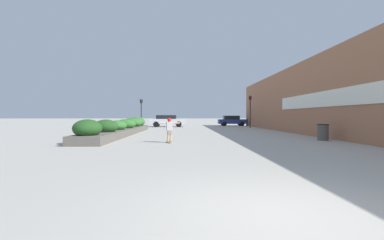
{
  "coord_description": "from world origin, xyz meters",
  "views": [
    {
      "loc": [
        -1.37,
        -3.64,
        1.42
      ],
      "look_at": [
        -0.77,
        19.03,
        1.07
      ],
      "focal_mm": 24.0,
      "sensor_mm": 36.0,
      "label": 1
    }
  ],
  "objects_px": {
    "skateboarder": "(169,127)",
    "car_leftmost": "(168,121)",
    "skateboard": "(169,141)",
    "trash_bin": "(323,132)",
    "traffic_light_right": "(250,106)",
    "traffic_light_left": "(141,108)",
    "car_center_left": "(232,121)",
    "car_center_right": "(326,121)"
  },
  "relations": [
    {
      "from": "car_center_left",
      "to": "traffic_light_right",
      "type": "relative_size",
      "value": 1.06
    },
    {
      "from": "car_center_left",
      "to": "traffic_light_right",
      "type": "distance_m",
      "value": 7.15
    },
    {
      "from": "skateboard",
      "to": "traffic_light_right",
      "type": "height_order",
      "value": "traffic_light_right"
    },
    {
      "from": "car_center_right",
      "to": "traffic_light_right",
      "type": "height_order",
      "value": "traffic_light_right"
    },
    {
      "from": "car_center_right",
      "to": "traffic_light_right",
      "type": "xyz_separation_m",
      "value": [
        -10.97,
        -3.24,
        1.81
      ]
    },
    {
      "from": "skateboard",
      "to": "car_leftmost",
      "type": "relative_size",
      "value": 0.17
    },
    {
      "from": "skateboarder",
      "to": "car_leftmost",
      "type": "bearing_deg",
      "value": 74.97
    },
    {
      "from": "traffic_light_right",
      "to": "skateboarder",
      "type": "bearing_deg",
      "value": -117.15
    },
    {
      "from": "traffic_light_left",
      "to": "car_center_left",
      "type": "bearing_deg",
      "value": 29.78
    },
    {
      "from": "skateboard",
      "to": "traffic_light_left",
      "type": "distance_m",
      "value": 17.46
    },
    {
      "from": "skateboarder",
      "to": "car_center_left",
      "type": "bearing_deg",
      "value": 52.77
    },
    {
      "from": "car_center_left",
      "to": "traffic_light_left",
      "type": "height_order",
      "value": "traffic_light_left"
    },
    {
      "from": "car_leftmost",
      "to": "traffic_light_right",
      "type": "bearing_deg",
      "value": 71.56
    },
    {
      "from": "skateboarder",
      "to": "car_center_left",
      "type": "relative_size",
      "value": 0.3
    },
    {
      "from": "skateboard",
      "to": "skateboarder",
      "type": "distance_m",
      "value": 0.77
    },
    {
      "from": "skateboarder",
      "to": "car_leftmost",
      "type": "distance_m",
      "value": 20.2
    },
    {
      "from": "trash_bin",
      "to": "car_leftmost",
      "type": "relative_size",
      "value": 0.2
    },
    {
      "from": "skateboarder",
      "to": "traffic_light_right",
      "type": "xyz_separation_m",
      "value": [
        8.61,
        16.78,
        1.75
      ]
    },
    {
      "from": "car_center_right",
      "to": "traffic_light_left",
      "type": "height_order",
      "value": "traffic_light_left"
    },
    {
      "from": "skateboarder",
      "to": "car_center_right",
      "type": "height_order",
      "value": "car_center_right"
    },
    {
      "from": "car_leftmost",
      "to": "traffic_light_right",
      "type": "relative_size",
      "value": 1.22
    },
    {
      "from": "trash_bin",
      "to": "traffic_light_right",
      "type": "bearing_deg",
      "value": 90.89
    },
    {
      "from": "car_leftmost",
      "to": "traffic_light_right",
      "type": "distance_m",
      "value": 10.78
    },
    {
      "from": "traffic_light_right",
      "to": "car_center_right",
      "type": "bearing_deg",
      "value": 16.44
    },
    {
      "from": "car_leftmost",
      "to": "trash_bin",
      "type": "bearing_deg",
      "value": 28.43
    },
    {
      "from": "car_leftmost",
      "to": "car_center_left",
      "type": "xyz_separation_m",
      "value": [
        9.16,
        3.49,
        -0.06
      ]
    },
    {
      "from": "skateboarder",
      "to": "traffic_light_left",
      "type": "bearing_deg",
      "value": 85.29
    },
    {
      "from": "skateboarder",
      "to": "car_leftmost",
      "type": "height_order",
      "value": "car_leftmost"
    },
    {
      "from": "skateboard",
      "to": "car_center_right",
      "type": "height_order",
      "value": "car_center_right"
    },
    {
      "from": "skateboard",
      "to": "trash_bin",
      "type": "xyz_separation_m",
      "value": [
        8.85,
        1.05,
        0.41
      ]
    },
    {
      "from": "skateboard",
      "to": "car_leftmost",
      "type": "bearing_deg",
      "value": 74.97
    },
    {
      "from": "traffic_light_right",
      "to": "car_leftmost",
      "type": "bearing_deg",
      "value": 161.56
    },
    {
      "from": "car_center_right",
      "to": "traffic_light_left",
      "type": "bearing_deg",
      "value": -82.24
    },
    {
      "from": "trash_bin",
      "to": "traffic_light_right",
      "type": "relative_size",
      "value": 0.25
    },
    {
      "from": "skateboarder",
      "to": "traffic_light_right",
      "type": "bearing_deg",
      "value": 43.6
    },
    {
      "from": "skateboarder",
      "to": "car_leftmost",
      "type": "xyz_separation_m",
      "value": [
        -1.49,
        20.15,
        -0.01
      ]
    },
    {
      "from": "car_center_right",
      "to": "traffic_light_left",
      "type": "xyz_separation_m",
      "value": [
        -23.92,
        -3.26,
        1.55
      ]
    },
    {
      "from": "trash_bin",
      "to": "traffic_light_left",
      "type": "height_order",
      "value": "traffic_light_left"
    },
    {
      "from": "skateboard",
      "to": "traffic_light_right",
      "type": "xyz_separation_m",
      "value": [
        8.61,
        16.78,
        2.51
      ]
    },
    {
      "from": "car_center_right",
      "to": "traffic_light_left",
      "type": "distance_m",
      "value": 24.19
    },
    {
      "from": "skateboarder",
      "to": "traffic_light_left",
      "type": "relative_size",
      "value": 0.36
    },
    {
      "from": "skateboard",
      "to": "car_leftmost",
      "type": "distance_m",
      "value": 20.21
    }
  ]
}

